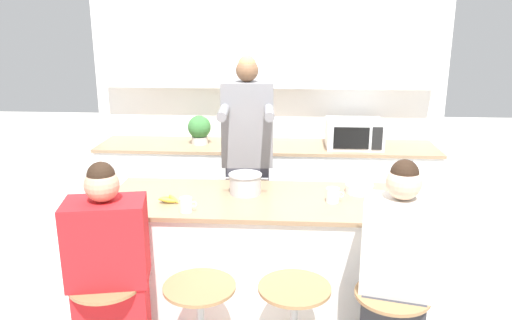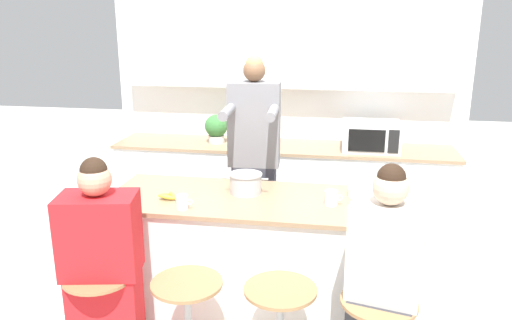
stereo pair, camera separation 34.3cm
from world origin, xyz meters
TOP-DOWN VIEW (x-y plane):
  - ground_plane at (0.00, 0.00)m, footprint 16.00×16.00m
  - wall_back at (0.00, 1.88)m, footprint 3.59×0.22m
  - back_counter at (0.00, 1.59)m, footprint 3.34×0.62m
  - kitchen_island at (0.00, 0.00)m, footprint 2.03×0.78m
  - person_cooking at (-0.10, 0.59)m, footprint 0.43×0.60m
  - person_wrapped_blanket at (-0.80, -0.68)m, footprint 0.49×0.37m
  - person_seated_near at (0.83, -0.68)m, footprint 0.42×0.33m
  - cooking_pot at (-0.08, 0.09)m, footprint 0.32×0.23m
  - fruit_bowl at (0.73, 0.16)m, footprint 0.19×0.19m
  - coffee_cup_near at (0.52, -0.04)m, footprint 0.12×0.09m
  - coffee_cup_far at (-0.42, -0.28)m, footprint 0.11×0.08m
  - banana_bunch at (-0.57, -0.12)m, footprint 0.16×0.11m
  - microwave at (0.85, 1.55)m, footprint 0.53×0.39m
  - potted_plant at (-0.67, 1.59)m, footprint 0.23×0.23m

SIDE VIEW (x-z plane):
  - ground_plane at x=0.00m, z-range 0.00..0.00m
  - back_counter at x=0.00m, z-range 0.00..0.91m
  - kitchen_island at x=0.00m, z-range 0.01..0.94m
  - person_wrapped_blanket at x=-0.80m, z-range -0.04..1.33m
  - person_seated_near at x=0.83m, z-range -0.06..1.36m
  - person_cooking at x=-0.10m, z-range -0.01..1.85m
  - banana_bunch at x=-0.57m, z-range 0.93..0.98m
  - fruit_bowl at x=0.73m, z-range 0.93..0.99m
  - coffee_cup_far at x=-0.42m, z-range 0.93..1.03m
  - coffee_cup_near at x=0.52m, z-range 0.93..1.03m
  - cooking_pot at x=-0.08m, z-range 0.93..1.08m
  - microwave at x=0.85m, z-range 0.91..1.18m
  - potted_plant at x=-0.67m, z-range 0.92..1.21m
  - wall_back at x=0.00m, z-range 0.19..2.89m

